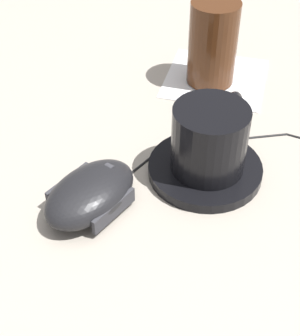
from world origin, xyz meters
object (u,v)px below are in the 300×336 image
(drinking_glass, at_px, (213,43))
(coffee_cup, at_px, (211,138))
(saucer, at_px, (205,169))
(computer_mouse, at_px, (90,193))

(drinking_glass, bearing_deg, coffee_cup, -18.75)
(saucer, relative_size, coffee_cup, 1.31)
(coffee_cup, bearing_deg, drinking_glass, 161.25)
(saucer, height_order, drinking_glass, drinking_glass)
(saucer, distance_m, coffee_cup, 0.04)
(saucer, relative_size, drinking_glass, 1.13)
(saucer, distance_m, computer_mouse, 0.13)
(saucer, bearing_deg, drinking_glass, 160.38)
(coffee_cup, height_order, drinking_glass, drinking_glass)
(computer_mouse, height_order, drinking_glass, drinking_glass)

